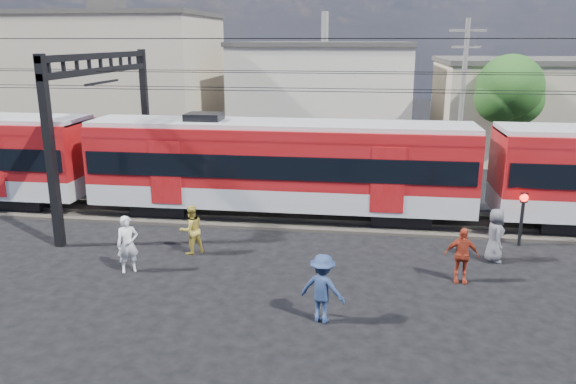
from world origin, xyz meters
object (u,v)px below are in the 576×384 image
Objects in this scene: commuter_train at (284,164)px; crossing_signal at (523,209)px; pedestrian_a at (128,244)px; pedestrian_c at (322,288)px.

crossing_signal is (9.21, -2.07, -0.98)m from commuter_train.
pedestrian_a is 0.99× the size of pedestrian_c.
pedestrian_c is at bearing -75.26° from commuter_train.
commuter_train is 25.95× the size of pedestrian_c.
crossing_signal is at bearing -117.12° from pedestrian_c.
pedestrian_c is 9.72m from crossing_signal.
crossing_signal is at bearing -11.73° from pedestrian_a.
commuter_train is at bearing 26.73° from pedestrian_a.
pedestrian_c is (2.35, -8.95, -1.43)m from commuter_train.
commuter_train reaches higher than pedestrian_a.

